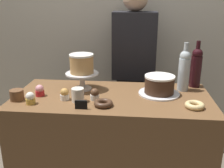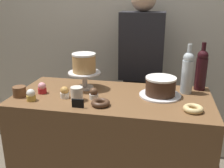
# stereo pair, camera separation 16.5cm
# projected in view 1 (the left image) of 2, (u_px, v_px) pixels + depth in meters

# --- Properties ---
(back_wall) EXTENTS (6.00, 0.05, 2.60)m
(back_wall) POSITION_uv_depth(u_px,v_px,m) (121.00, 21.00, 2.38)
(back_wall) COLOR beige
(back_wall) RESTS_ON ground_plane
(display_counter) EXTENTS (1.26, 0.59, 0.91)m
(display_counter) POSITION_uv_depth(u_px,v_px,m) (112.00, 156.00, 1.82)
(display_counter) COLOR brown
(display_counter) RESTS_ON ground_plane
(cake_stand_pedestal) EXTENTS (0.22, 0.22, 0.12)m
(cake_stand_pedestal) POSITION_uv_depth(u_px,v_px,m) (82.00, 78.00, 1.77)
(cake_stand_pedestal) COLOR silver
(cake_stand_pedestal) RESTS_ON display_counter
(white_layer_cake) EXTENTS (0.16, 0.16, 0.13)m
(white_layer_cake) POSITION_uv_depth(u_px,v_px,m) (82.00, 64.00, 1.74)
(white_layer_cake) COLOR tan
(white_layer_cake) RESTS_ON cake_stand_pedestal
(silver_serving_platter) EXTENTS (0.27, 0.27, 0.01)m
(silver_serving_platter) POSITION_uv_depth(u_px,v_px,m) (159.00, 93.00, 1.71)
(silver_serving_platter) COLOR white
(silver_serving_platter) RESTS_ON display_counter
(chocolate_round_cake) EXTENTS (0.19, 0.19, 0.12)m
(chocolate_round_cake) POSITION_uv_depth(u_px,v_px,m) (159.00, 84.00, 1.69)
(chocolate_round_cake) COLOR #3D2619
(chocolate_round_cake) RESTS_ON silver_serving_platter
(wine_bottle_dark_red) EXTENTS (0.08, 0.08, 0.33)m
(wine_bottle_dark_red) POSITION_uv_depth(u_px,v_px,m) (196.00, 67.00, 1.81)
(wine_bottle_dark_red) COLOR black
(wine_bottle_dark_red) RESTS_ON display_counter
(wine_bottle_clear) EXTENTS (0.08, 0.08, 0.33)m
(wine_bottle_clear) POSITION_uv_depth(u_px,v_px,m) (184.00, 70.00, 1.74)
(wine_bottle_clear) COLOR #B2BCC1
(wine_bottle_clear) RESTS_ON display_counter
(cupcake_caramel) EXTENTS (0.06, 0.06, 0.07)m
(cupcake_caramel) POSITION_uv_depth(u_px,v_px,m) (65.00, 94.00, 1.61)
(cupcake_caramel) COLOR white
(cupcake_caramel) RESTS_ON display_counter
(cupcake_strawberry) EXTENTS (0.06, 0.06, 0.07)m
(cupcake_strawberry) POSITION_uv_depth(u_px,v_px,m) (40.00, 91.00, 1.67)
(cupcake_strawberry) COLOR red
(cupcake_strawberry) RESTS_ON display_counter
(cupcake_chocolate) EXTENTS (0.06, 0.06, 0.07)m
(cupcake_chocolate) POSITION_uv_depth(u_px,v_px,m) (95.00, 94.00, 1.60)
(cupcake_chocolate) COLOR white
(cupcake_chocolate) RESTS_ON display_counter
(cupcake_vanilla) EXTENTS (0.06, 0.06, 0.07)m
(cupcake_vanilla) POSITION_uv_depth(u_px,v_px,m) (30.00, 98.00, 1.54)
(cupcake_vanilla) COLOR gold
(cupcake_vanilla) RESTS_ON display_counter
(donut_glazed) EXTENTS (0.11, 0.11, 0.03)m
(donut_glazed) POSITION_uv_depth(u_px,v_px,m) (195.00, 105.00, 1.49)
(donut_glazed) COLOR #E0C17F
(donut_glazed) RESTS_ON display_counter
(donut_chocolate) EXTENTS (0.11, 0.11, 0.03)m
(donut_chocolate) POSITION_uv_depth(u_px,v_px,m) (103.00, 103.00, 1.52)
(donut_chocolate) COLOR #472D1E
(donut_chocolate) RESTS_ON display_counter
(cookie_stack) EXTENTS (0.08, 0.08, 0.07)m
(cookie_stack) POSITION_uv_depth(u_px,v_px,m) (17.00, 95.00, 1.60)
(cookie_stack) COLOR brown
(cookie_stack) RESTS_ON display_counter
(price_sign_chalkboard) EXTENTS (0.07, 0.01, 0.05)m
(price_sign_chalkboard) POSITION_uv_depth(u_px,v_px,m) (81.00, 105.00, 1.47)
(price_sign_chalkboard) COLOR black
(price_sign_chalkboard) RESTS_ON display_counter
(coffee_cup_ceramic) EXTENTS (0.08, 0.08, 0.08)m
(coffee_cup_ceramic) POSITION_uv_depth(u_px,v_px,m) (78.00, 95.00, 1.57)
(coffee_cup_ceramic) COLOR silver
(coffee_cup_ceramic) RESTS_ON display_counter
(barista_figure) EXTENTS (0.36, 0.22, 1.60)m
(barista_figure) POSITION_uv_depth(u_px,v_px,m) (133.00, 78.00, 2.27)
(barista_figure) COLOR black
(barista_figure) RESTS_ON ground_plane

